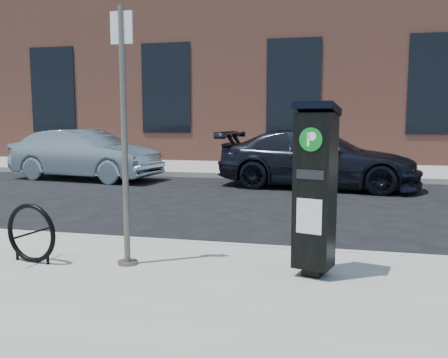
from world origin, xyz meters
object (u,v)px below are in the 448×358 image
(bike_rack, at_px, (31,233))
(car_dark, at_px, (317,159))
(parking_kiosk, at_px, (315,188))
(sign_pole, at_px, (124,140))
(car_silver, at_px, (86,155))

(bike_rack, bearing_deg, car_dark, 78.73)
(parking_kiosk, distance_m, sign_pole, 2.14)
(parking_kiosk, relative_size, car_silver, 0.41)
(parking_kiosk, distance_m, bike_rack, 3.26)
(bike_rack, relative_size, car_dark, 0.13)
(parking_kiosk, xyz_separation_m, car_dark, (-0.23, 7.70, -0.33))
(parking_kiosk, relative_size, bike_rack, 2.62)
(bike_rack, bearing_deg, sign_pole, 18.59)
(parking_kiosk, height_order, sign_pole, sign_pole)
(sign_pole, distance_m, car_dark, 8.04)
(bike_rack, bearing_deg, parking_kiosk, 13.94)
(bike_rack, height_order, car_silver, car_silver)
(bike_rack, distance_m, car_silver, 8.91)
(parking_kiosk, bearing_deg, car_dark, 107.62)
(sign_pole, xyz_separation_m, car_silver, (-4.90, 7.87, -0.83))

